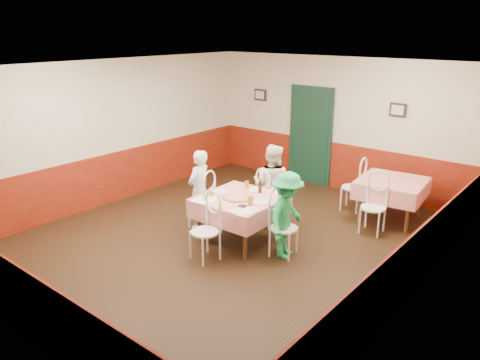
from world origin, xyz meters
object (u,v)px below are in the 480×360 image
Objects in this scene: chair_left at (202,203)px; glass_a at (211,192)px; chair_second_a at (353,188)px; diner_right at (287,215)px; chair_right at (284,228)px; diner_far at (272,185)px; diner_left at (199,189)px; chair_second_b at (373,208)px; glass_c at (247,185)px; pizza at (238,197)px; main_table at (240,219)px; second_table at (390,200)px; glass_b at (250,201)px; chair_far at (270,201)px; beer_bottle at (260,186)px; wallet at (243,206)px; chair_near at (205,232)px.

glass_a is (0.46, -0.24, 0.38)m from chair_left.
diner_right is (0.10, -2.41, 0.22)m from chair_second_a.
diner_far is at bearing 33.25° from chair_right.
chair_right is 1.77m from diner_left.
chair_second_b is 1.76m from diner_far.
diner_far reaches higher than diner_right.
diner_far is at bearing 73.97° from glass_c.
main_table is at bearing 72.83° from pizza.
chair_second_b is at bearing -90.00° from second_table.
glass_b is 0.78m from glass_c.
chair_second_b is (2.40, 1.69, 0.00)m from chair_left.
chair_second_b is at bearing -33.85° from chair_right.
glass_a is 1.22m from diner_far.
chair_right is 6.05× the size of glass_b.
diner_right is (0.91, 0.05, -0.10)m from pizza.
chair_far is 1.77m from chair_second_a.
diner_left reaches higher than beer_bottle.
chair_right is 1.27m from diner_far.
pizza is 2.19× the size of beer_bottle.
second_table is 1.24× the size of chair_second_b.
chair_left and chair_far have the same top height.
main_table is 1.09× the size of second_table.
beer_bottle reaches higher than chair_far.
chair_second_a reaches higher than glass_c.
glass_a is at bearing 90.12° from diner_right.
pizza is 0.44m from beer_bottle.
pizza is 3.58× the size of glass_a.
main_table is 0.90× the size of diner_right.
chair_second_a is 2.98m from diner_left.
diner_far is (-0.81, -1.52, 0.28)m from chair_second_a.
second_table is 0.75m from chair_second_b.
glass_c reaches higher than second_table.
beer_bottle is at bearing -24.27° from chair_second_a.
diner_left is (-2.45, -2.44, 0.32)m from second_table.
glass_c is 0.85m from diner_left.
diner_right reaches higher than glass_c.
wallet is at bearing 109.04° from chair_right.
chair_left is 1.00× the size of chair_right.
diner_far is at bearing 109.01° from glass_b.
second_table is 2.21m from diner_far.
diner_right is at bearing -105.03° from second_table.
glass_b is 0.14m from wallet.
chair_second_b is 0.65× the size of diner_left.
chair_near is at bearing 37.56° from chair_left.
second_table is 8.35× the size of glass_c.
diner_far reaches higher than glass_a.
glass_c is at bearing 110.00° from pizza.
glass_a is 0.81m from beer_bottle.
main_table is at bearing 77.75° from diner_far.
chair_far and chair_near have the same top height.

